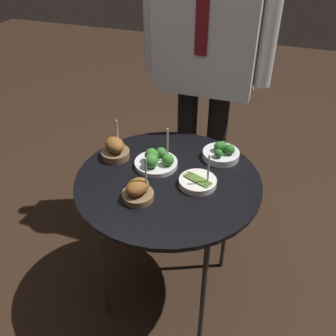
{
  "coord_description": "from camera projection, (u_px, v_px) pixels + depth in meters",
  "views": [
    {
      "loc": [
        0.37,
        -1.08,
        1.53
      ],
      "look_at": [
        0.0,
        0.0,
        0.71
      ],
      "focal_mm": 40.0,
      "sensor_mm": 36.0,
      "label": 1
    }
  ],
  "objects": [
    {
      "name": "ground_plane",
      "position": [
        168.0,
        287.0,
        1.82
      ],
      "size": [
        8.0,
        8.0,
        0.0
      ],
      "primitive_type": "plane",
      "color": "black"
    },
    {
      "name": "serving_cart",
      "position": [
        168.0,
        187.0,
        1.46
      ],
      "size": [
        0.72,
        0.72,
        0.66
      ],
      "color": "black",
      "rests_on": "ground_plane"
    },
    {
      "name": "bowl_broccoli_front_left",
      "position": [
        156.0,
        161.0,
        1.48
      ],
      "size": [
        0.17,
        0.17,
        0.16
      ],
      "color": "silver",
      "rests_on": "serving_cart"
    },
    {
      "name": "bowl_roast_back_right",
      "position": [
        138.0,
        191.0,
        1.32
      ],
      "size": [
        0.11,
        0.11,
        0.17
      ],
      "color": "brown",
      "rests_on": "serving_cart"
    },
    {
      "name": "bowl_asparagus_near_rim",
      "position": [
        198.0,
        182.0,
        1.39
      ],
      "size": [
        0.14,
        0.14,
        0.15
      ],
      "color": "silver",
      "rests_on": "serving_cart"
    },
    {
      "name": "bowl_broccoli_mid_right",
      "position": [
        221.0,
        153.0,
        1.53
      ],
      "size": [
        0.15,
        0.15,
        0.07
      ],
      "color": "silver",
      "rests_on": "serving_cart"
    },
    {
      "name": "bowl_roast_back_left",
      "position": [
        115.0,
        149.0,
        1.53
      ],
      "size": [
        0.12,
        0.12,
        0.16
      ],
      "color": "brown",
      "rests_on": "serving_cart"
    },
    {
      "name": "waiter_figure",
      "position": [
        207.0,
        40.0,
        1.65
      ],
      "size": [
        0.6,
        0.23,
        1.62
      ],
      "color": "black",
      "rests_on": "ground_plane"
    }
  ]
}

